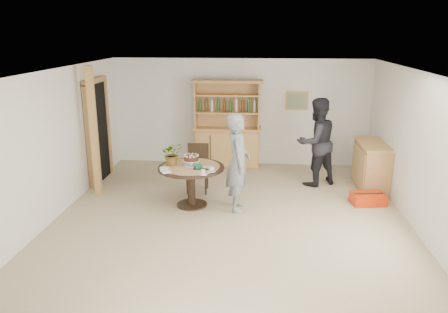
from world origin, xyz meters
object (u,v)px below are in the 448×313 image
sideboard (371,165)px  teen_boy (238,163)px  adult_person (316,142)px  hutch (227,138)px  dining_chair (198,165)px  dining_table (191,174)px  red_suitcase (368,199)px

sideboard → teen_boy: teen_boy is taller
sideboard → adult_person: (-1.12, 0.11, 0.44)m
hutch → teen_boy: size_ratio=1.16×
hutch → dining_chair: bearing=-105.2°
adult_person → sideboard: bearing=144.6°
sideboard → teen_boy: (-2.65, -1.37, 0.41)m
dining_table → teen_boy: bearing=-6.7°
hutch → sideboard: bearing=-22.2°
dining_chair → red_suitcase: dining_chair is taller
dining_table → adult_person: 2.76m
hutch → teen_boy: bearing=-81.4°
hutch → red_suitcase: size_ratio=3.12×
dining_table → dining_chair: bearing=90.2°
sideboard → hutch: bearing=157.8°
dining_chair → adult_person: 2.47m
adult_person → red_suitcase: (0.88, -1.02, -0.81)m
hutch → red_suitcase: (2.80, -2.15, -0.59)m
hutch → sideboard: size_ratio=1.62×
sideboard → dining_table: size_ratio=1.05×
hutch → dining_chair: hutch is taller
hutch → teen_boy: hutch is taller
dining_chair → red_suitcase: size_ratio=1.44×
dining_table → adult_person: adult_person is taller
hutch → red_suitcase: bearing=-37.6°
sideboard → red_suitcase: size_ratio=1.93×
sideboard → dining_chair: bearing=-172.8°
dining_chair → adult_person: (2.38, 0.55, 0.38)m
teen_boy → dining_chair: bearing=39.0°
dining_chair → adult_person: bearing=11.1°
red_suitcase → adult_person: bearing=122.0°
red_suitcase → teen_boy: bearing=-178.1°
sideboard → adult_person: size_ratio=0.69×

